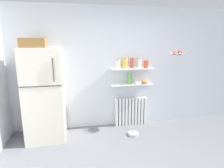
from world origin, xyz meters
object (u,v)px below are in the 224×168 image
object	(u,v)px
radiator	(131,111)
storage_jar_2	(132,63)
hanging_fruit_basket	(178,54)
storage_jar_0	(118,64)
pet_food_bowl	(133,134)
storage_jar_1	(125,63)
storage_jar_3	(139,63)
refrigerator	(44,93)
storage_jar_4	(146,64)
shelf_bowl	(145,82)
vase	(130,79)

from	to	relation	value
radiator	storage_jar_2	bearing A→B (deg)	-90.00
storage_jar_2	hanging_fruit_basket	size ratio (longest dim) A/B	0.75
hanging_fruit_basket	storage_jar_0	bearing A→B (deg)	165.22
hanging_fruit_basket	pet_food_bowl	bearing A→B (deg)	-169.59
storage_jar_1	pet_food_bowl	bearing A→B (deg)	-81.96
storage_jar_3	hanging_fruit_basket	size ratio (longest dim) A/B	0.68
storage_jar_3	refrigerator	bearing A→B (deg)	-173.10
storage_jar_3	storage_jar_0	bearing A→B (deg)	180.00
storage_jar_4	shelf_bowl	distance (m)	0.40
radiator	shelf_bowl	world-z (taller)	shelf_bowl
storage_jar_1	pet_food_bowl	distance (m)	1.49
radiator	storage_jar_0	xyz separation A→B (m)	(-0.32, -0.03, 1.09)
storage_jar_0	refrigerator	bearing A→B (deg)	-170.93
refrigerator	storage_jar_0	size ratio (longest dim) A/B	9.78
vase	hanging_fruit_basket	bearing A→B (deg)	-18.92
storage_jar_1	storage_jar_4	bearing A→B (deg)	0.00
storage_jar_1	vase	bearing A→B (deg)	0.00
storage_jar_2	vase	distance (m)	0.36
pet_food_bowl	hanging_fruit_basket	xyz separation A→B (m)	(0.96, 0.18, 1.61)
storage_jar_2	vase	xyz separation A→B (m)	(-0.04, 0.00, -0.36)
radiator	pet_food_bowl	world-z (taller)	radiator
shelf_bowl	storage_jar_0	bearing A→B (deg)	180.00
radiator	storage_jar_3	size ratio (longest dim) A/B	3.32
storage_jar_2	storage_jar_3	xyz separation A→B (m)	(0.16, 0.00, -0.01)
storage_jar_2	storage_jar_3	bearing A→B (deg)	0.00
radiator	storage_jar_0	size ratio (longest dim) A/B	3.63
refrigerator	pet_food_bowl	distance (m)	1.95
storage_jar_1	radiator	bearing A→B (deg)	10.74
storage_jar_2	storage_jar_4	xyz separation A→B (m)	(0.32, 0.00, -0.03)
refrigerator	vase	world-z (taller)	refrigerator
storage_jar_0	storage_jar_4	xyz separation A→B (m)	(0.63, 0.00, -0.01)
storage_jar_1	vase	xyz separation A→B (m)	(0.11, 0.00, -0.35)
refrigerator	storage_jar_3	distance (m)	2.04
storage_jar_0	storage_jar_3	bearing A→B (deg)	0.00
radiator	storage_jar_0	bearing A→B (deg)	-174.58
storage_jar_1	hanging_fruit_basket	size ratio (longest dim) A/B	0.73
storage_jar_0	pet_food_bowl	world-z (taller)	storage_jar_0
refrigerator	storage_jar_4	distance (m)	2.19
pet_food_bowl	storage_jar_4	bearing A→B (deg)	50.29
refrigerator	storage_jar_0	bearing A→B (deg)	9.07
storage_jar_3	pet_food_bowl	bearing A→B (deg)	-116.87
storage_jar_4	pet_food_bowl	distance (m)	1.51
refrigerator	pet_food_bowl	xyz separation A→B (m)	(1.72, -0.25, -0.90)
storage_jar_0	storage_jar_3	size ratio (longest dim) A/B	0.91
shelf_bowl	hanging_fruit_basket	size ratio (longest dim) A/B	0.50
storage_jar_1	hanging_fruit_basket	world-z (taller)	hanging_fruit_basket
storage_jar_2	pet_food_bowl	distance (m)	1.49
refrigerator	hanging_fruit_basket	world-z (taller)	refrigerator
pet_food_bowl	shelf_bowl	bearing A→B (deg)	51.17
radiator	pet_food_bowl	xyz separation A→B (m)	(-0.09, -0.52, -0.29)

